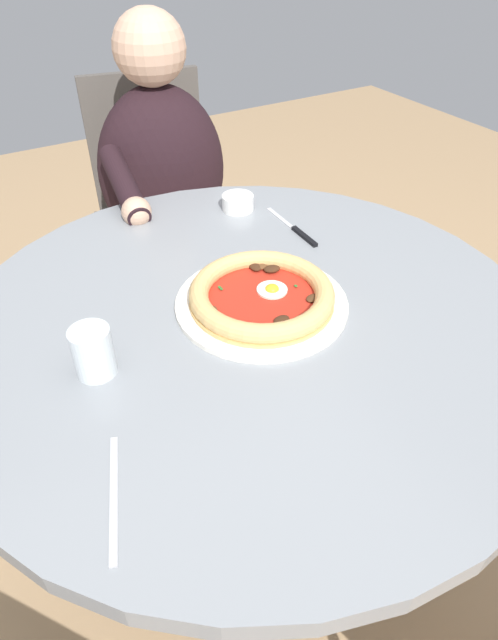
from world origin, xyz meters
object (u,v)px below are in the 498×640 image
Objects in this scene: water_glass at (94,355)px; fork_utensil at (114,496)px; steak_knife at (298,231)px; cafe_chair_diner at (157,198)px; diner_person at (169,234)px; ramekin_capers at (238,202)px; dining_table at (249,367)px; pizza_on_plate at (262,296)px.

fork_utensil is at bearing 166.62° from water_glass.
water_glass is at bearing 111.09° from steak_knife.
cafe_chair_diner reaches higher than fork_utensil.
diner_person is (0.52, 0.11, -0.23)m from steak_knife.
water_glass is at bearing 128.26° from ramekin_capers.
dining_table is 12.75× the size of water_glass.
pizza_on_plate reaches higher than steak_knife.
pizza_on_plate is 0.45m from fork_utensil.
ramekin_capers is (0.37, -0.47, -0.02)m from water_glass.
diner_person is (0.72, -0.14, -0.09)m from dining_table.
diner_person is at bearing -10.71° from dining_table.
ramekin_capers is at bearing -177.82° from cafe_chair_diner.
steak_knife is 1.13× the size of fork_utensil.
water_glass is (-0.02, 0.32, 0.02)m from pizza_on_plate.
steak_knife is 0.73m from fork_utensil.
diner_person is at bearing -30.24° from water_glass.
diner_person is at bearing 168.47° from cafe_chair_diner.
water_glass is 0.47× the size of fork_utensil.
water_glass is at bearing 91.75° from dining_table.
water_glass is at bearing 149.76° from diner_person.
fork_utensil is at bearing 125.09° from dining_table.
diner_person reaches higher than fork_utensil.
dining_table is 1.19× the size of cafe_chair_diner.
ramekin_capers is 0.80m from fork_utensil.
fork_utensil is (-0.25, 0.37, -0.02)m from pizza_on_plate.
cafe_chair_diner is at bearing -10.84° from dining_table.
cafe_chair_diner is at bearing -24.76° from fork_utensil.
steak_knife reaches higher than dining_table.
pizza_on_plate is at bearing 156.83° from ramekin_capers.
dining_table is 0.44m from fork_utensil.
water_glass is 0.60m from ramekin_capers.
steak_knife is (0.20, -0.24, 0.14)m from dining_table.
pizza_on_plate is at bearing -87.16° from water_glass.
water_glass is 0.41× the size of steak_knife.
dining_table is at bearing 153.17° from ramekin_capers.
diner_person is at bearing -8.36° from pizza_on_plate.
cafe_chair_diner is (0.50, 0.02, -0.19)m from ramekin_capers.
water_glass reaches higher than fork_utensil.
water_glass is 0.57m from steak_knife.
steak_knife is at bearing -173.18° from cafe_chair_diner.
pizza_on_plate is 4.22× the size of ramekin_capers.
pizza_on_plate reaches higher than ramekin_capers.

